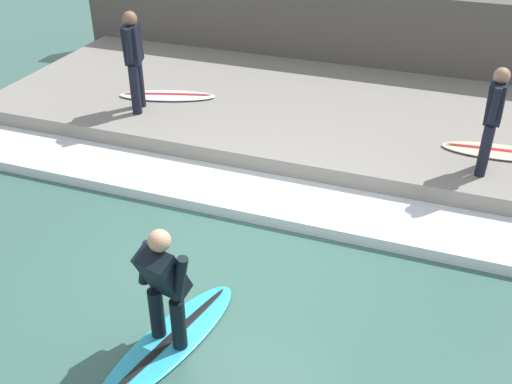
{
  "coord_description": "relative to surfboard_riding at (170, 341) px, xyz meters",
  "views": [
    {
      "loc": [
        -5.43,
        -2.21,
        4.66
      ],
      "look_at": [
        0.6,
        0.0,
        0.7
      ],
      "focal_mm": 42.0,
      "sensor_mm": 36.0,
      "label": 1
    }
  ],
  "objects": [
    {
      "name": "surfer_riding",
      "position": [
        0.0,
        0.0,
        0.8
      ],
      "size": [
        0.52,
        0.63,
        1.39
      ],
      "color": "black",
      "rests_on": "surfboard_riding"
    },
    {
      "name": "back_wall",
      "position": [
        8.14,
        -0.19,
        0.91
      ],
      "size": [
        0.5,
        12.43,
        1.88
      ],
      "primitive_type": "cube",
      "color": "#544F49",
      "rests_on": "ground_plane"
    },
    {
      "name": "surfer_waiting_near",
      "position": [
        4.2,
        -2.86,
        1.25
      ],
      "size": [
        0.52,
        0.26,
        1.54
      ],
      "color": "black",
      "rests_on": "concrete_ledge"
    },
    {
      "name": "surfboard_waiting_near",
      "position": [
        4.84,
        -3.07,
        0.41
      ],
      "size": [
        0.63,
        1.66,
        0.07
      ],
      "color": "beige",
      "rests_on": "concrete_ledge"
    },
    {
      "name": "surfboard_riding",
      "position": [
        0.0,
        0.0,
        0.0
      ],
      "size": [
        2.15,
        1.03,
        0.07
      ],
      "color": "#2DADD1",
      "rests_on": "ground_plane"
    },
    {
      "name": "wave_foam_crest",
      "position": [
        2.93,
        -0.19,
        0.05
      ],
      "size": [
        1.11,
        11.24,
        0.16
      ],
      "primitive_type": "cube",
      "color": "silver",
      "rests_on": "ground_plane"
    },
    {
      "name": "surfer_waiting_far",
      "position": [
        4.42,
        2.82,
        1.34
      ],
      "size": [
        0.56,
        0.36,
        1.7
      ],
      "color": "black",
      "rests_on": "concrete_ledge"
    },
    {
      "name": "ground_plane",
      "position": [
        1.5,
        -0.19,
        -0.03
      ],
      "size": [
        28.0,
        28.0,
        0.0
      ],
      "primitive_type": "plane",
      "color": "#386056"
    },
    {
      "name": "concrete_ledge",
      "position": [
        5.69,
        -0.19,
        0.18
      ],
      "size": [
        4.4,
        11.83,
        0.41
      ],
      "primitive_type": "cube",
      "color": "gray",
      "rests_on": "ground_plane"
    },
    {
      "name": "surfboard_waiting_far",
      "position": [
        5.08,
        2.62,
        0.41
      ],
      "size": [
        1.0,
        1.83,
        0.07
      ],
      "color": "silver",
      "rests_on": "concrete_ledge"
    }
  ]
}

